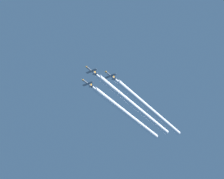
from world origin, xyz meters
TOP-DOWN VIEW (x-y plane):
  - jet_lead at (-0.38, 5.64)m, footprint 7.37×10.74m
  - jet_left_wingman at (-8.22, -3.11)m, footprint 7.37×10.74m
  - jet_right_wingman at (8.56, -2.81)m, footprint 7.37×10.74m
  - smoke_trail_lead at (-0.38, -44.70)m, footprint 3.26×90.87m
  - smoke_trail_left_wingman at (-8.22, -50.90)m, footprint 3.26×85.74m
  - smoke_trail_right_wingman at (8.56, -48.89)m, footprint 3.26×82.34m

SIDE VIEW (x-z plane):
  - smoke_trail_left_wingman at x=-8.22m, z-range 150.87..154.12m
  - jet_left_wingman at x=-8.22m, z-range 151.23..153.81m
  - smoke_trail_right_wingman at x=8.56m, z-range 151.27..154.52m
  - jet_right_wingman at x=8.56m, z-range 151.63..154.21m
  - smoke_trail_lead at x=-0.38m, z-range 152.34..155.60m
  - jet_lead at x=-0.38m, z-range 152.71..155.29m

